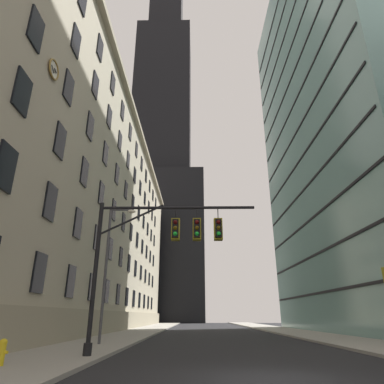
# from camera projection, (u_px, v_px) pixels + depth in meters

# --- Properties ---
(ground_plane) EXTENTS (102.00, 160.00, 0.10)m
(ground_plane) POSITION_uv_depth(u_px,v_px,m) (270.00, 382.00, 9.51)
(ground_plane) COLOR black
(station_building) EXTENTS (16.82, 75.76, 29.25)m
(station_building) POSITION_uv_depth(u_px,v_px,m) (71.00, 214.00, 44.71)
(station_building) COLOR #B2A88E
(station_building) RESTS_ON ground
(dark_skyscraper) EXTENTS (27.27, 27.27, 205.59)m
(dark_skyscraper) POSITION_uv_depth(u_px,v_px,m) (162.00, 136.00, 113.40)
(dark_skyscraper) COLOR black
(dark_skyscraper) RESTS_ON ground
(glass_office_midrise) EXTENTS (16.50, 35.00, 53.69)m
(glass_office_midrise) POSITION_uv_depth(u_px,v_px,m) (357.00, 113.00, 43.56)
(glass_office_midrise) COLOR gray
(glass_office_midrise) RESTS_ON ground
(traffic_signal_mast) EXTENTS (7.63, 0.63, 6.77)m
(traffic_signal_mast) POSITION_uv_depth(u_px,v_px,m) (168.00, 240.00, 15.61)
(traffic_signal_mast) COLOR black
(traffic_signal_mast) RESTS_ON sidewalk_left
(street_lamppost) EXTENTS (1.79, 0.32, 8.54)m
(street_lamppost) POSITION_uv_depth(u_px,v_px,m) (110.00, 260.00, 21.50)
(street_lamppost) COLOR #47474C
(street_lamppost) RESTS_ON sidewalk_left
(fire_hydrant) EXTENTS (0.42, 0.26, 0.85)m
(fire_hydrant) POSITION_uv_depth(u_px,v_px,m) (2.00, 351.00, 11.24)
(fire_hydrant) COLOR gold
(fire_hydrant) RESTS_ON sidewalk_left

